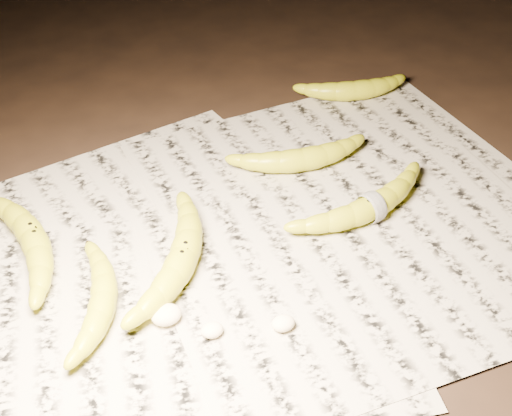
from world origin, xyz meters
name	(u,v)px	position (x,y,z in m)	size (l,w,h in m)	color
ground	(255,259)	(0.00, 0.00, 0.00)	(3.00, 3.00, 0.00)	black
newspaper_patch	(232,242)	(-0.02, 0.04, 0.00)	(0.90, 0.70, 0.01)	#B1AA97
banana_left_a	(32,236)	(-0.27, 0.13, 0.03)	(0.22, 0.06, 0.04)	#B5B516
banana_left_b	(103,297)	(-0.21, -0.02, 0.03)	(0.18, 0.05, 0.03)	#B5B516
banana_center	(183,256)	(-0.10, 0.01, 0.03)	(0.22, 0.07, 0.04)	#B5B516
banana_taped	(371,205)	(0.18, 0.01, 0.03)	(0.22, 0.06, 0.04)	#B5B516
banana_upper_a	(302,158)	(0.14, 0.16, 0.03)	(0.19, 0.06, 0.04)	#B5B516
banana_upper_b	(354,89)	(0.32, 0.31, 0.03)	(0.17, 0.06, 0.04)	#B5B516
measuring_tape	(371,205)	(0.18, 0.01, 0.03)	(0.05, 0.05, 0.00)	white
flesh_chunk_a	(166,313)	(-0.14, -0.06, 0.02)	(0.04, 0.03, 0.02)	#FFEDC5
flesh_chunk_b	(212,328)	(-0.10, -0.11, 0.02)	(0.03, 0.02, 0.02)	#FFEDC5
flesh_chunk_c	(283,321)	(-0.02, -0.13, 0.02)	(0.03, 0.02, 0.02)	#FFEDC5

